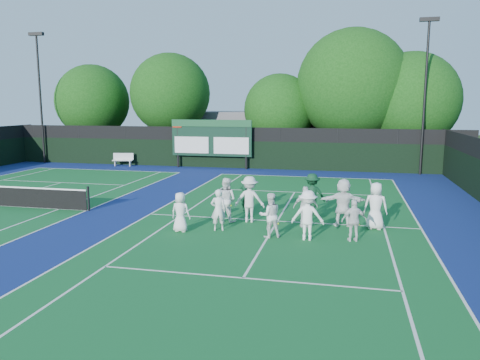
# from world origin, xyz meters

# --- Properties ---
(ground) EXTENTS (120.00, 120.00, 0.00)m
(ground) POSITION_xyz_m (0.00, 0.00, 0.00)
(ground) COLOR #19330D
(ground) RESTS_ON ground
(court_apron) EXTENTS (34.00, 32.00, 0.01)m
(court_apron) POSITION_xyz_m (-6.00, 1.00, 0.00)
(court_apron) COLOR navy
(court_apron) RESTS_ON ground
(near_court) EXTENTS (11.05, 23.85, 0.01)m
(near_court) POSITION_xyz_m (0.00, 1.00, 0.01)
(near_court) COLOR #125825
(near_court) RESTS_ON ground
(back_fence) EXTENTS (34.00, 0.08, 3.00)m
(back_fence) POSITION_xyz_m (-6.00, 16.00, 1.36)
(back_fence) COLOR black
(back_fence) RESTS_ON ground
(scoreboard) EXTENTS (6.00, 0.21, 3.55)m
(scoreboard) POSITION_xyz_m (-7.01, 15.59, 2.19)
(scoreboard) COLOR black
(scoreboard) RESTS_ON ground
(clubhouse) EXTENTS (18.00, 6.00, 4.00)m
(clubhouse) POSITION_xyz_m (-2.00, 24.00, 2.00)
(clubhouse) COLOR slate
(clubhouse) RESTS_ON ground
(light_pole_left) EXTENTS (1.20, 0.30, 10.12)m
(light_pole_left) POSITION_xyz_m (-21.00, 15.70, 6.30)
(light_pole_left) COLOR black
(light_pole_left) RESTS_ON ground
(light_pole_right) EXTENTS (1.20, 0.30, 10.12)m
(light_pole_right) POSITION_xyz_m (7.50, 15.70, 6.30)
(light_pole_right) COLOR black
(light_pole_right) RESTS_ON ground
(bench) EXTENTS (1.59, 0.71, 0.97)m
(bench) POSITION_xyz_m (-13.97, 15.37, 0.52)
(bench) COLOR silver
(bench) RESTS_ON ground
(tree_a) EXTENTS (6.20, 6.20, 8.00)m
(tree_a) POSITION_xyz_m (-18.55, 19.58, 4.73)
(tree_a) COLOR black
(tree_a) RESTS_ON ground
(tree_b) EXTENTS (6.52, 6.52, 8.78)m
(tree_b) POSITION_xyz_m (-11.47, 19.58, 5.35)
(tree_b) COLOR black
(tree_b) RESTS_ON ground
(tree_c) EXTENTS (5.55, 5.55, 7.02)m
(tree_c) POSITION_xyz_m (-2.42, 19.58, 4.10)
(tree_c) COLOR black
(tree_c) RESTS_ON ground
(tree_d) EXTENTS (8.39, 8.39, 10.26)m
(tree_d) POSITION_xyz_m (3.07, 19.58, 5.85)
(tree_d) COLOR black
(tree_d) RESTS_ON ground
(tree_e) EXTENTS (7.02, 7.02, 8.46)m
(tree_e) POSITION_xyz_m (7.28, 19.58, 4.77)
(tree_e) COLOR black
(tree_e) RESTS_ON ground
(tennis_ball_1) EXTENTS (0.07, 0.07, 0.07)m
(tennis_ball_1) POSITION_xyz_m (0.11, 0.52, 0.03)
(tennis_ball_1) COLOR #B8D118
(tennis_ball_1) RESTS_ON ground
(tennis_ball_3) EXTENTS (0.07, 0.07, 0.07)m
(tennis_ball_3) POSITION_xyz_m (-2.49, 3.30, 0.03)
(tennis_ball_3) COLOR #B8D118
(tennis_ball_3) RESTS_ON ground
(tennis_ball_4) EXTENTS (0.07, 0.07, 0.07)m
(tennis_ball_4) POSITION_xyz_m (-0.31, 2.78, 0.03)
(tennis_ball_4) COLOR #B8D118
(tennis_ball_4) RESTS_ON ground
(tennis_ball_5) EXTENTS (0.07, 0.07, 0.07)m
(tennis_ball_5) POSITION_xyz_m (3.20, 1.04, 0.03)
(tennis_ball_5) COLOR #B8D118
(tennis_ball_5) RESTS_ON ground
(player_front_0) EXTENTS (0.77, 0.54, 1.49)m
(player_front_0) POSITION_xyz_m (-3.27, -1.32, 0.74)
(player_front_0) COLOR white
(player_front_0) RESTS_ON ground
(player_front_1) EXTENTS (0.64, 0.49, 1.58)m
(player_front_1) POSITION_xyz_m (-1.94, -0.87, 0.79)
(player_front_1) COLOR white
(player_front_1) RESTS_ON ground
(player_front_2) EXTENTS (0.94, 0.84, 1.60)m
(player_front_2) POSITION_xyz_m (0.07, -1.31, 0.80)
(player_front_2) COLOR white
(player_front_2) RESTS_ON ground
(player_front_3) EXTENTS (1.14, 0.67, 1.75)m
(player_front_3) POSITION_xyz_m (1.39, -1.33, 0.87)
(player_front_3) COLOR white
(player_front_3) RESTS_ON ground
(player_front_4) EXTENTS (0.93, 0.55, 1.48)m
(player_front_4) POSITION_xyz_m (2.95, -1.18, 0.74)
(player_front_4) COLOR silver
(player_front_4) RESTS_ON ground
(player_back_0) EXTENTS (1.02, 0.88, 1.78)m
(player_back_0) POSITION_xyz_m (-2.01, 0.53, 0.89)
(player_back_0) COLOR white
(player_back_0) RESTS_ON ground
(player_back_1) EXTENTS (1.23, 0.74, 1.85)m
(player_back_1) POSITION_xyz_m (-1.08, 0.67, 0.92)
(player_back_1) COLOR silver
(player_back_1) RESTS_ON ground
(player_back_2) EXTENTS (0.99, 0.55, 1.59)m
(player_back_2) POSITION_xyz_m (1.17, 0.36, 0.80)
(player_back_2) COLOR white
(player_back_2) RESTS_ON ground
(player_back_3) EXTENTS (1.77, 0.71, 1.87)m
(player_back_3) POSITION_xyz_m (2.56, 0.85, 0.93)
(player_back_3) COLOR white
(player_back_3) RESTS_ON ground
(player_back_4) EXTENTS (0.93, 0.67, 1.79)m
(player_back_4) POSITION_xyz_m (3.76, 0.63, 0.90)
(player_back_4) COLOR white
(player_back_4) RESTS_ON ground
(coach_left) EXTENTS (0.64, 0.49, 1.55)m
(coach_left) POSITION_xyz_m (-1.61, 2.47, 0.78)
(coach_left) COLOR #0F3922
(coach_left) RESTS_ON ground
(coach_right) EXTENTS (1.32, 1.02, 1.80)m
(coach_right) POSITION_xyz_m (1.26, 2.33, 0.90)
(coach_right) COLOR #0E361D
(coach_right) RESTS_ON ground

